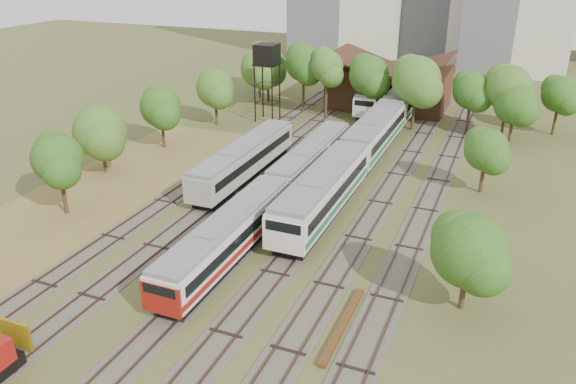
% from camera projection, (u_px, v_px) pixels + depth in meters
% --- Properties ---
extents(ground, '(240.00, 240.00, 0.00)m').
position_uv_depth(ground, '(167.00, 359.00, 31.40)').
color(ground, '#475123').
rests_on(ground, ground).
extents(dry_grass_patch, '(14.00, 60.00, 0.04)m').
position_uv_depth(dry_grass_patch, '(32.00, 237.00, 44.45)').
color(dry_grass_patch, brown).
rests_on(dry_grass_patch, ground).
extents(tracks, '(24.60, 80.00, 0.19)m').
position_uv_depth(tracks, '(311.00, 191.00, 52.75)').
color(tracks, '#4C473D').
rests_on(tracks, ground).
extents(railcar_red_set, '(2.74, 34.58, 3.38)m').
position_uv_depth(railcar_red_set, '(276.00, 193.00, 48.07)').
color(railcar_red_set, black).
rests_on(railcar_red_set, ground).
extents(railcar_green_set, '(3.27, 52.08, 4.05)m').
position_uv_depth(railcar_green_set, '(375.00, 134.00, 61.91)').
color(railcar_green_set, black).
rests_on(railcar_green_set, ground).
extents(railcar_rear, '(3.01, 16.08, 3.73)m').
position_uv_depth(railcar_rear, '(379.00, 95.00, 78.60)').
color(railcar_rear, black).
rests_on(railcar_rear, ground).
extents(old_grey_coach, '(2.83, 18.00, 3.49)m').
position_uv_depth(old_grey_coach, '(244.00, 159.00, 55.20)').
color(old_grey_coach, black).
rests_on(old_grey_coach, ground).
extents(water_tower, '(2.85, 2.85, 9.87)m').
position_uv_depth(water_tower, '(267.00, 56.00, 70.97)').
color(water_tower, black).
rests_on(water_tower, ground).
extents(rail_pile_far, '(0.50, 7.96, 0.26)m').
position_uv_depth(rail_pile_far, '(343.00, 325.00, 34.02)').
color(rail_pile_far, brown).
rests_on(rail_pile_far, ground).
extents(maintenance_shed, '(16.45, 11.55, 7.58)m').
position_uv_depth(maintenance_shed, '(390.00, 86.00, 79.59)').
color(maintenance_shed, '#342112').
rests_on(maintenance_shed, ground).
extents(tree_band_left, '(9.06, 75.33, 7.98)m').
position_uv_depth(tree_band_left, '(137.00, 116.00, 58.59)').
color(tree_band_left, '#382616').
rests_on(tree_band_left, ground).
extents(tree_band_far, '(43.91, 9.71, 9.21)m').
position_uv_depth(tree_band_far, '(390.00, 78.00, 70.92)').
color(tree_band_far, '#382616').
rests_on(tree_band_far, ground).
extents(tree_band_right, '(6.13, 41.12, 6.89)m').
position_uv_depth(tree_band_right, '(496.00, 153.00, 49.89)').
color(tree_band_right, '#382616').
rests_on(tree_band_right, ground).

